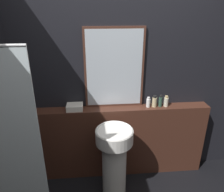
{
  "coord_description": "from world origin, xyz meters",
  "views": [
    {
      "loc": [
        -0.24,
        -1.02,
        2.08
      ],
      "look_at": [
        -0.05,
        1.18,
        1.13
      ],
      "focal_mm": 35.0,
      "sensor_mm": 36.0,
      "label": 1
    }
  ],
  "objects_px": {
    "towel_stack": "(75,107)",
    "conditioner_bottle": "(154,102)",
    "body_wash_bottle": "(166,101)",
    "mirror": "(114,69)",
    "shampoo_bottle": "(148,102)",
    "pedestal_sink": "(114,158)",
    "lotion_bottle": "(160,101)"
  },
  "relations": [
    {
      "from": "pedestal_sink",
      "to": "mirror",
      "type": "bearing_deg",
      "value": 85.02
    },
    {
      "from": "mirror",
      "to": "body_wash_bottle",
      "type": "relative_size",
      "value": 6.92
    },
    {
      "from": "pedestal_sink",
      "to": "shampoo_bottle",
      "type": "bearing_deg",
      "value": 40.48
    },
    {
      "from": "towel_stack",
      "to": "lotion_bottle",
      "type": "bearing_deg",
      "value": 0.0
    },
    {
      "from": "towel_stack",
      "to": "conditioner_bottle",
      "type": "xyz_separation_m",
      "value": [
        0.93,
        0.0,
        0.03
      ]
    },
    {
      "from": "mirror",
      "to": "conditioner_bottle",
      "type": "xyz_separation_m",
      "value": [
        0.47,
        -0.07,
        -0.39
      ]
    },
    {
      "from": "lotion_bottle",
      "to": "shampoo_bottle",
      "type": "bearing_deg",
      "value": 180.0
    },
    {
      "from": "pedestal_sink",
      "to": "lotion_bottle",
      "type": "bearing_deg",
      "value": 32.65
    },
    {
      "from": "lotion_bottle",
      "to": "body_wash_bottle",
      "type": "relative_size",
      "value": 1.09
    },
    {
      "from": "pedestal_sink",
      "to": "shampoo_bottle",
      "type": "relative_size",
      "value": 7.08
    },
    {
      "from": "pedestal_sink",
      "to": "towel_stack",
      "type": "relative_size",
      "value": 4.75
    },
    {
      "from": "towel_stack",
      "to": "conditioner_bottle",
      "type": "relative_size",
      "value": 1.31
    },
    {
      "from": "shampoo_bottle",
      "to": "conditioner_bottle",
      "type": "relative_size",
      "value": 0.88
    },
    {
      "from": "mirror",
      "to": "towel_stack",
      "type": "relative_size",
      "value": 4.96
    },
    {
      "from": "conditioner_bottle",
      "to": "lotion_bottle",
      "type": "distance_m",
      "value": 0.07
    },
    {
      "from": "towel_stack",
      "to": "shampoo_bottle",
      "type": "xyz_separation_m",
      "value": [
        0.86,
        0.0,
        0.02
      ]
    },
    {
      "from": "conditioner_bottle",
      "to": "lotion_bottle",
      "type": "relative_size",
      "value": 0.97
    },
    {
      "from": "shampoo_bottle",
      "to": "lotion_bottle",
      "type": "height_order",
      "value": "lotion_bottle"
    },
    {
      "from": "shampoo_bottle",
      "to": "conditioner_bottle",
      "type": "xyz_separation_m",
      "value": [
        0.07,
        0.0,
        0.01
      ]
    },
    {
      "from": "pedestal_sink",
      "to": "mirror",
      "type": "distance_m",
      "value": 0.99
    },
    {
      "from": "conditioner_bottle",
      "to": "body_wash_bottle",
      "type": "bearing_deg",
      "value": 0.0
    },
    {
      "from": "pedestal_sink",
      "to": "conditioner_bottle",
      "type": "xyz_separation_m",
      "value": [
        0.51,
        0.37,
        0.49
      ]
    },
    {
      "from": "shampoo_bottle",
      "to": "body_wash_bottle",
      "type": "bearing_deg",
      "value": 0.0
    },
    {
      "from": "conditioner_bottle",
      "to": "lotion_bottle",
      "type": "height_order",
      "value": "lotion_bottle"
    },
    {
      "from": "towel_stack",
      "to": "conditioner_bottle",
      "type": "distance_m",
      "value": 0.93
    },
    {
      "from": "mirror",
      "to": "conditioner_bottle",
      "type": "height_order",
      "value": "mirror"
    },
    {
      "from": "towel_stack",
      "to": "body_wash_bottle",
      "type": "distance_m",
      "value": 1.08
    },
    {
      "from": "pedestal_sink",
      "to": "body_wash_bottle",
      "type": "relative_size",
      "value": 6.63
    },
    {
      "from": "towel_stack",
      "to": "shampoo_bottle",
      "type": "height_order",
      "value": "shampoo_bottle"
    },
    {
      "from": "mirror",
      "to": "shampoo_bottle",
      "type": "xyz_separation_m",
      "value": [
        0.4,
        -0.07,
        -0.4
      ]
    },
    {
      "from": "pedestal_sink",
      "to": "mirror",
      "type": "xyz_separation_m",
      "value": [
        0.04,
        0.44,
        0.88
      ]
    },
    {
      "from": "towel_stack",
      "to": "body_wash_bottle",
      "type": "height_order",
      "value": "body_wash_bottle"
    }
  ]
}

